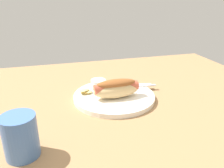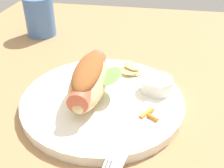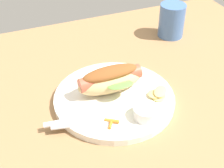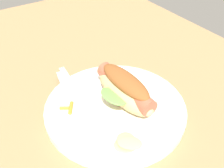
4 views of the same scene
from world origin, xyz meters
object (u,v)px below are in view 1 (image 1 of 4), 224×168
(plate, at_px, (114,97))
(chips_pile, at_px, (86,91))
(fork, at_px, (135,86))
(carrot_garnish, at_px, (118,84))
(drinking_cup, at_px, (20,136))
(knife, at_px, (131,85))
(hot_dog, at_px, (116,88))
(sauce_ramekin, at_px, (98,83))

(plate, distance_m, chips_pile, 0.10)
(fork, xyz_separation_m, carrot_garnish, (0.06, -0.04, 0.00))
(drinking_cup, bearing_deg, chips_pile, -125.25)
(plate, height_order, knife, knife)
(fork, height_order, chips_pile, chips_pile)
(knife, distance_m, drinking_cup, 0.46)
(hot_dog, bearing_deg, fork, 33.50)
(chips_pile, xyz_separation_m, carrot_garnish, (-0.13, -0.04, -0.00))
(hot_dog, height_order, knife, hot_dog)
(plate, height_order, fork, fork)
(sauce_ramekin, distance_m, fork, 0.14)
(hot_dog, height_order, carrot_garnish, hot_dog)
(sauce_ramekin, relative_size, drinking_cup, 0.55)
(sauce_ramekin, bearing_deg, drinking_cup, 52.40)
(hot_dog, xyz_separation_m, carrot_garnish, (-0.04, -0.10, -0.03))
(fork, distance_m, chips_pile, 0.19)
(knife, bearing_deg, hot_dog, -122.04)
(carrot_garnish, distance_m, drinking_cup, 0.44)
(plate, xyz_separation_m, knife, (-0.08, -0.06, 0.01))
(chips_pile, bearing_deg, carrot_garnish, -161.73)
(hot_dog, height_order, drinking_cup, drinking_cup)
(fork, relative_size, chips_pile, 2.53)
(plate, relative_size, sauce_ramekin, 5.07)
(knife, bearing_deg, carrot_garnish, 170.98)
(plate, height_order, drinking_cup, drinking_cup)
(fork, height_order, drinking_cup, drinking_cup)
(chips_pile, bearing_deg, drinking_cup, 54.75)
(carrot_garnish, bearing_deg, drinking_cup, 44.13)
(sauce_ramekin, bearing_deg, fork, 160.66)
(carrot_garnish, xyz_separation_m, drinking_cup, (0.32, 0.31, 0.03))
(hot_dog, xyz_separation_m, knife, (-0.08, -0.09, -0.03))
(plate, xyz_separation_m, chips_pile, (0.09, -0.04, 0.01))
(fork, bearing_deg, sauce_ramekin, 166.46)
(fork, bearing_deg, knife, 125.14)
(knife, bearing_deg, drinking_cup, -129.17)
(knife, relative_size, chips_pile, 2.61)
(hot_dog, bearing_deg, drinking_cup, -145.47)
(carrot_garnish, bearing_deg, fork, 146.82)
(plate, bearing_deg, fork, -155.02)
(plate, relative_size, knife, 1.78)
(hot_dog, distance_m, sauce_ramekin, 0.12)
(sauce_ramekin, relative_size, carrot_garnish, 1.67)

